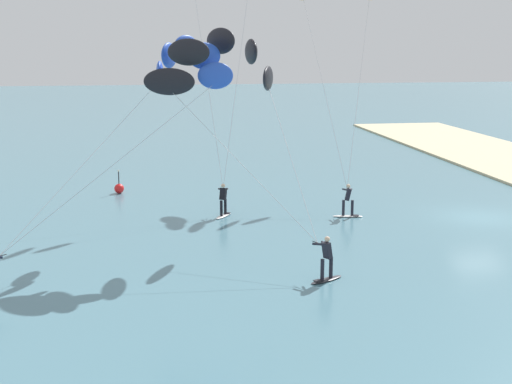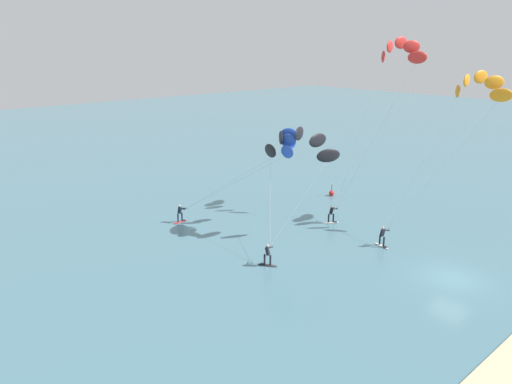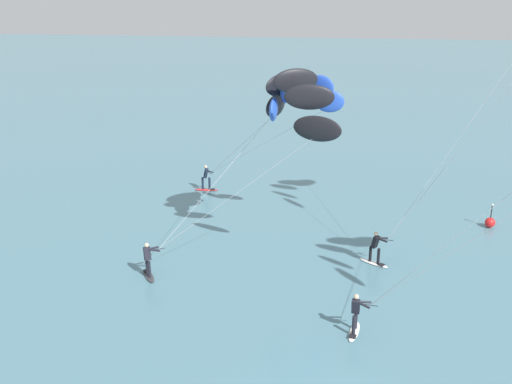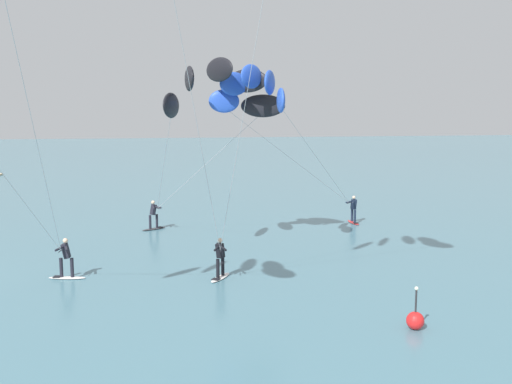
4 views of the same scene
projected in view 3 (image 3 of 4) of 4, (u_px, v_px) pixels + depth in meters
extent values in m
ellipsoid|color=#333338|center=(149.00, 276.00, 28.14)|extent=(1.06, 1.48, 0.08)
cube|color=black|center=(147.00, 271.00, 28.48)|extent=(0.39, 0.39, 0.02)
cylinder|color=black|center=(149.00, 269.00, 27.80)|extent=(0.14, 0.14, 0.78)
cylinder|color=black|center=(147.00, 265.00, 28.18)|extent=(0.14, 0.14, 0.78)
cube|color=black|center=(147.00, 254.00, 27.76)|extent=(0.42, 0.43, 0.63)
sphere|color=beige|center=(147.00, 245.00, 27.61)|extent=(0.20, 0.20, 0.20)
cylinder|color=black|center=(159.00, 249.00, 27.87)|extent=(0.51, 0.27, 0.03)
cylinder|color=black|center=(153.00, 248.00, 27.88)|extent=(0.47, 0.51, 0.15)
cylinder|color=black|center=(153.00, 250.00, 27.68)|extent=(0.61, 0.13, 0.15)
ellipsoid|color=black|center=(317.00, 129.00, 25.72)|extent=(2.15, 1.01, 1.10)
ellipsoid|color=black|center=(309.00, 97.00, 26.14)|extent=(2.18, 0.45, 1.10)
ellipsoid|color=black|center=(296.00, 81.00, 27.38)|extent=(2.09, 1.24, 1.10)
ellipsoid|color=black|center=(283.00, 85.00, 28.93)|extent=(1.68, 1.83, 1.10)
ellipsoid|color=black|center=(276.00, 106.00, 30.15)|extent=(1.01, 2.15, 1.10)
cylinder|color=#B2B2B7|center=(235.00, 194.00, 26.84)|extent=(6.98, 0.64, 5.39)
cylinder|color=#B2B2B7|center=(220.00, 177.00, 29.06)|extent=(4.81, 5.12, 5.39)
ellipsoid|color=white|center=(374.00, 263.00, 29.35)|extent=(1.45, 1.13, 0.08)
cube|color=black|center=(381.00, 265.00, 29.08)|extent=(0.39, 0.39, 0.02)
cylinder|color=black|center=(370.00, 254.00, 29.34)|extent=(0.14, 0.14, 0.78)
cylinder|color=black|center=(378.00, 256.00, 29.07)|extent=(0.14, 0.14, 0.78)
cube|color=black|center=(375.00, 242.00, 28.97)|extent=(0.43, 0.43, 0.63)
sphere|color=beige|center=(376.00, 234.00, 28.83)|extent=(0.20, 0.20, 0.20)
cylinder|color=black|center=(387.00, 240.00, 28.80)|extent=(0.55, 0.09, 0.03)
cylinder|color=black|center=(382.00, 238.00, 28.95)|extent=(0.60, 0.25, 0.15)
cylinder|color=black|center=(381.00, 240.00, 28.75)|extent=(0.57, 0.36, 0.15)
cylinder|color=#B2B2B7|center=(488.00, 114.00, 24.95)|extent=(6.93, 2.74, 12.86)
cylinder|color=#B2B2B7|center=(483.00, 105.00, 26.70)|extent=(7.37, 1.11, 12.86)
ellipsoid|color=white|center=(354.00, 332.00, 23.75)|extent=(0.65, 1.54, 0.08)
cube|color=black|center=(352.00, 336.00, 23.37)|extent=(0.34, 0.33, 0.02)
cylinder|color=black|center=(356.00, 319.00, 23.81)|extent=(0.14, 0.14, 0.78)
cylinder|color=black|center=(354.00, 325.00, 23.41)|extent=(0.14, 0.14, 0.78)
cube|color=black|center=(356.00, 306.00, 23.38)|extent=(0.36, 0.37, 0.63)
sphere|color=beige|center=(356.00, 297.00, 23.23)|extent=(0.20, 0.20, 0.20)
cylinder|color=black|center=(370.00, 305.00, 23.17)|extent=(0.55, 0.13, 0.03)
cylinder|color=black|center=(364.00, 302.00, 23.33)|extent=(0.61, 0.20, 0.15)
cylinder|color=black|center=(363.00, 305.00, 23.14)|extent=(0.56, 0.40, 0.15)
ellipsoid|color=red|center=(206.00, 190.00, 39.24)|extent=(1.52, 0.43, 0.08)
cube|color=black|center=(213.00, 189.00, 39.19)|extent=(0.29, 0.30, 0.02)
cylinder|color=#192338|center=(203.00, 183.00, 39.11)|extent=(0.14, 0.14, 0.78)
cylinder|color=#192338|center=(210.00, 183.00, 39.07)|extent=(0.14, 0.14, 0.78)
cube|color=#192338|center=(206.00, 173.00, 38.86)|extent=(0.33, 0.32, 0.63)
sphere|color=beige|center=(206.00, 167.00, 38.71)|extent=(0.20, 0.20, 0.20)
cylinder|color=black|center=(210.00, 173.00, 38.37)|extent=(0.38, 0.44, 0.03)
cylinder|color=#192338|center=(209.00, 171.00, 38.64)|extent=(0.58, 0.36, 0.15)
cylinder|color=#192338|center=(206.00, 172.00, 38.52)|extent=(0.28, 0.60, 0.15)
ellipsoid|color=blue|center=(274.00, 109.00, 28.29)|extent=(0.43, 1.48, 1.10)
ellipsoid|color=blue|center=(285.00, 91.00, 28.35)|extent=(0.76, 1.49, 1.10)
ellipsoid|color=blue|center=(303.00, 82.00, 28.79)|extent=(1.20, 1.32, 1.10)
ellipsoid|color=blue|center=(320.00, 87.00, 29.45)|extent=(1.45, 0.94, 1.10)
ellipsoid|color=blue|center=(329.00, 101.00, 30.04)|extent=(1.48, 0.43, 1.10)
cylinder|color=#B2B2B7|center=(237.00, 149.00, 33.38)|extent=(4.76, 8.08, 5.62)
cylinder|color=#B2B2B7|center=(262.00, 144.00, 34.26)|extent=(7.30, 5.89, 5.62)
sphere|color=red|center=(490.00, 223.00, 33.48)|extent=(0.56, 0.56, 0.56)
cylinder|color=#262628|center=(492.00, 212.00, 33.26)|extent=(0.06, 0.06, 0.70)
sphere|color=#F2F2CC|center=(492.00, 205.00, 33.12)|extent=(0.12, 0.12, 0.12)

